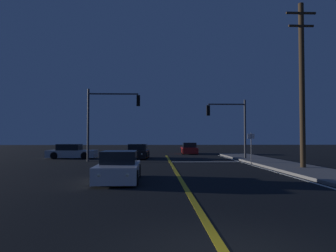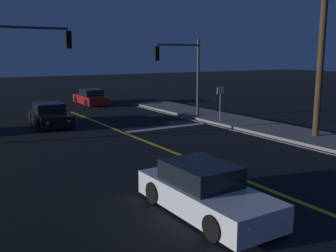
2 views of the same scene
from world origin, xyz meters
TOP-DOWN VIEW (x-y plane):
  - sidewalk_right at (7.48, 11.08)m, footprint 3.20×39.90m
  - lane_line_center at (0.00, 11.08)m, footprint 0.20×37.69m
  - lane_line_edge_right at (5.63, 11.08)m, footprint 0.16×37.69m
  - stop_bar at (2.94, 20.67)m, footprint 5.88×0.50m
  - car_side_waiting_black at (-2.82, 25.13)m, footprint 2.16×4.35m
  - car_distant_tail_white at (-2.82, 9.48)m, footprint 1.91×4.48m
  - car_following_oncoming_silver at (-8.94, 25.24)m, footprint 4.51×2.12m
  - car_lead_oncoming_red at (2.82, 33.30)m, footprint 1.91×4.49m
  - traffic_signal_near_right at (5.40, 22.97)m, footprint 3.47×0.28m
  - traffic_signal_far_left at (-5.16, 21.57)m, footprint 4.32×0.28m
  - utility_pole_right at (7.78, 14.16)m, footprint 1.84×0.33m
  - street_sign_corner at (6.38, 20.17)m, footprint 0.56×0.06m

SIDE VIEW (x-z plane):
  - lane_line_center at x=0.00m, z-range 0.00..0.01m
  - lane_line_edge_right at x=5.63m, z-range 0.00..0.01m
  - stop_bar at x=2.94m, z-range 0.00..0.01m
  - sidewalk_right at x=7.48m, z-range 0.00..0.15m
  - car_lead_oncoming_red at x=2.82m, z-range -0.09..1.25m
  - car_distant_tail_white at x=-2.82m, z-range -0.09..1.25m
  - car_side_waiting_black at x=-2.82m, z-range -0.09..1.25m
  - car_following_oncoming_silver at x=-8.94m, z-range -0.09..1.25m
  - street_sign_corner at x=6.38m, z-range 0.40..2.70m
  - traffic_signal_near_right at x=5.40m, z-range 0.87..6.13m
  - traffic_signal_far_left at x=-5.16m, z-range 1.01..6.96m
  - utility_pole_right at x=7.78m, z-range 0.18..10.40m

